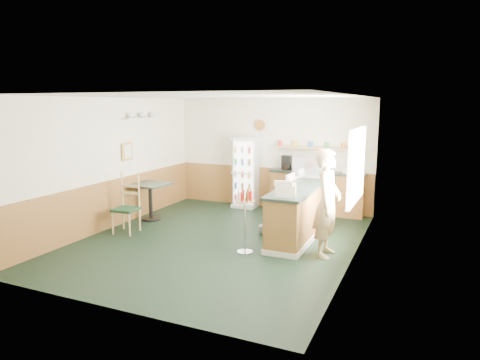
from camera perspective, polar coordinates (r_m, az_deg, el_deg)
The scene contains 13 objects.
ground at distance 8.24m, azimuth -2.91°, elevation -8.07°, with size 6.00×6.00×0.00m, color black.
room_envelope at distance 8.65m, azimuth -2.18°, elevation 3.17°, with size 5.04×6.02×2.72m.
service_counter at distance 8.61m, azimuth 8.39°, elevation -4.16°, with size 0.68×3.01×1.01m.
back_counter at distance 10.27m, azimuth 10.11°, elevation -1.41°, with size 2.24×0.42×1.69m.
drinks_fridge at distance 10.70m, azimuth 0.79°, elevation 1.05°, with size 0.58×0.52×1.77m.
display_case at distance 9.10m, azimuth 9.64°, elevation 1.52°, with size 0.79×0.41×0.45m.
cash_register at distance 7.39m, azimuth 6.13°, elevation -1.34°, with size 0.34×0.36×0.20m, color beige.
shopkeeper at distance 7.35m, azimuth 11.56°, elevation -3.06°, with size 0.61×0.44×1.84m, color tan.
condiment_stand at distance 7.39m, azimuth 0.66°, elevation -4.27°, with size 0.35×0.35×1.09m.
newspaper_rack at distance 8.94m, azimuth 6.73°, elevation -2.11°, with size 0.09×0.46×0.92m.
cafe_table at distance 9.72m, azimuth -11.87°, elevation -1.88°, with size 0.80×0.80×0.83m.
cafe_chair at distance 8.94m, azimuth -14.64°, elevation -2.74°, with size 0.50×0.50×1.21m.
dog_doorstop at distance 8.56m, azimuth 3.04°, elevation -6.55°, with size 0.20×0.26×0.24m.
Camera 1 is at (3.53, -6.99, 2.57)m, focal length 32.00 mm.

